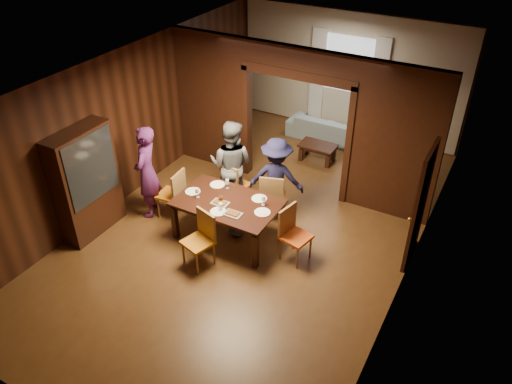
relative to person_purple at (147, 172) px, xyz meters
The scene contains 32 objects.
floor 2.23m from the person_purple, 16.96° to the left, with size 9.00×9.00×0.00m, color #4F2E16.
ceiling 2.86m from the person_purple, 16.96° to the left, with size 5.50×9.00×0.02m, color silver.
room_walls 3.22m from the person_purple, 51.78° to the left, with size 5.52×9.01×2.90m.
person_purple is the anchor object (origin of this frame).
person_grey 1.55m from the person_purple, 39.59° to the left, with size 0.86×0.67×1.77m, color #56585E.
person_navy 2.37m from the person_purple, 28.68° to the left, with size 1.02×0.59×1.58m, color #171638.
sofa 4.84m from the person_purple, 67.85° to the left, with size 1.96×0.77×0.57m, color #849CAD.
serving_bowl 1.78m from the person_purple, ahead, with size 0.30×0.30×0.07m, color black.
dining_table 1.75m from the person_purple, ahead, with size 1.78×1.11×0.76m, color black.
coffee_table 3.96m from the person_purple, 59.39° to the left, with size 0.80×0.50×0.40m, color black.
chair_left 0.58m from the person_purple, 19.05° to the left, with size 0.44×0.44×0.97m, color orange, non-canonical shape.
chair_right 3.00m from the person_purple, ahead, with size 0.44×0.44×0.97m, color #DF5015, non-canonical shape.
chair_far_l 1.69m from the person_purple, 37.93° to the left, with size 0.44×0.44×0.97m, color orange, non-canonical shape.
chair_far_r 2.34m from the person_purple, 25.83° to the left, with size 0.44×0.44×0.97m, color #C15412, non-canonical shape.
chair_near 1.84m from the person_purple, 25.60° to the right, with size 0.44×0.44×0.97m, color #C57012, non-canonical shape.
hutch 1.08m from the person_purple, 122.49° to the right, with size 0.40×1.20×2.00m, color black.
door_right 4.78m from the person_purple, 13.25° to the left, with size 0.06×0.90×2.10m, color black.
window_far 5.46m from the person_purple, 68.79° to the left, with size 1.20×0.03×1.30m, color silver.
curtain_left 5.15m from the person_purple, 76.45° to the left, with size 0.35×0.06×2.40m, color white.
curtain_right 5.69m from the person_purple, 61.57° to the left, with size 0.35×0.06×2.40m, color white.
plate_left 0.99m from the person_purple, ahead, with size 0.27×0.27×0.01m, color white.
plate_far_l 1.32m from the person_purple, 19.71° to the left, with size 0.27×0.27×0.01m, color white.
plate_far_r 2.16m from the person_purple, 11.14° to the left, with size 0.27×0.27×0.01m, color white.
plate_right 2.35m from the person_purple, ahead, with size 0.27×0.27×0.01m, color white.
plate_near 1.72m from the person_purple, ahead, with size 0.27×0.27×0.01m, color white.
platter_a 1.60m from the person_purple, ahead, with size 0.30×0.20×0.04m, color gray.
platter_b 1.96m from the person_purple, ahead, with size 0.30×0.20×0.04m, color gray.
wineglass_left 1.15m from the person_purple, ahead, with size 0.08×0.08×0.18m, color white, non-canonical shape.
wineglass_far 1.52m from the person_purple, 16.87° to the left, with size 0.08×0.08×0.18m, color silver, non-canonical shape.
wineglass_right 2.28m from the person_purple, ahead, with size 0.08×0.08×0.18m, color white, non-canonical shape.
tumbler 1.72m from the person_purple, ahead, with size 0.07×0.07×0.14m, color white.
condiment_jar 1.57m from the person_purple, ahead, with size 0.08×0.08×0.11m, color #492511, non-canonical shape.
Camera 1 is at (3.54, -6.42, 5.65)m, focal length 35.00 mm.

